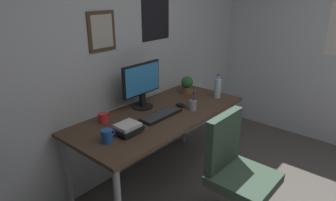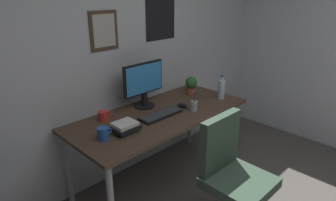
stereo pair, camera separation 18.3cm
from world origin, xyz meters
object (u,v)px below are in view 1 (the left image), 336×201
at_px(potted_plant, 187,84).
at_px(book_stack_left, 128,128).
at_px(office_chair, 235,168).
at_px(coffee_mug_near, 107,136).
at_px(monitor, 142,84).
at_px(pen_cup, 193,105).
at_px(coffee_mug_far, 103,118).
at_px(water_bottle, 218,88).
at_px(computer_mouse, 181,105).
at_px(keyboard, 161,115).

height_order(potted_plant, book_stack_left, potted_plant).
xyz_separation_m(office_chair, coffee_mug_near, (-0.63, 0.75, 0.28)).
bearing_deg(monitor, pen_cup, -57.73).
distance_m(office_chair, coffee_mug_far, 1.17).
bearing_deg(potted_plant, office_chair, -123.35).
bearing_deg(pen_cup, coffee_mug_far, 150.04).
bearing_deg(pen_cup, book_stack_left, 171.63).
distance_m(office_chair, monitor, 1.14).
height_order(monitor, water_bottle, monitor).
height_order(coffee_mug_near, potted_plant, potted_plant).
height_order(coffee_mug_near, pen_cup, pen_cup).
relative_size(monitor, potted_plant, 2.36).
relative_size(office_chair, potted_plant, 4.87).
bearing_deg(office_chair, computer_mouse, 69.61).
relative_size(water_bottle, book_stack_left, 1.18).
bearing_deg(monitor, potted_plant, -8.35).
relative_size(coffee_mug_near, pen_cup, 0.62).
height_order(monitor, pen_cup, monitor).
distance_m(computer_mouse, water_bottle, 0.48).
height_order(water_bottle, book_stack_left, water_bottle).
relative_size(water_bottle, pen_cup, 1.26).
bearing_deg(office_chair, water_bottle, 40.74).
bearing_deg(coffee_mug_near, office_chair, -50.01).
bearing_deg(keyboard, potted_plant, 16.82).
bearing_deg(monitor, water_bottle, -29.82).
distance_m(monitor, coffee_mug_near, 0.75).
distance_m(monitor, computer_mouse, 0.43).
distance_m(monitor, potted_plant, 0.62).
bearing_deg(coffee_mug_near, water_bottle, -4.71).
relative_size(keyboard, book_stack_left, 2.00).
relative_size(monitor, water_bottle, 1.82).
xyz_separation_m(monitor, book_stack_left, (-0.46, -0.31, -0.20)).
height_order(computer_mouse, coffee_mug_near, coffee_mug_near).
distance_m(water_bottle, coffee_mug_far, 1.25).
relative_size(water_bottle, coffee_mug_far, 2.05).
xyz_separation_m(coffee_mug_near, pen_cup, (0.92, -0.12, 0.00)).
distance_m(monitor, water_bottle, 0.83).
bearing_deg(book_stack_left, computer_mouse, 2.52).
xyz_separation_m(keyboard, computer_mouse, (0.30, 0.01, 0.01)).
xyz_separation_m(office_chair, computer_mouse, (0.29, 0.77, 0.24)).
relative_size(office_chair, keyboard, 2.21).
height_order(keyboard, book_stack_left, book_stack_left).
height_order(monitor, book_stack_left, monitor).
relative_size(monitor, computer_mouse, 4.18).
height_order(potted_plant, pen_cup, pen_cup).
bearing_deg(book_stack_left, keyboard, 3.29).
distance_m(computer_mouse, coffee_mug_far, 0.77).
bearing_deg(water_bottle, potted_plant, 109.32).
relative_size(computer_mouse, coffee_mug_near, 0.89).
xyz_separation_m(coffee_mug_far, potted_plant, (1.06, -0.09, 0.06)).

